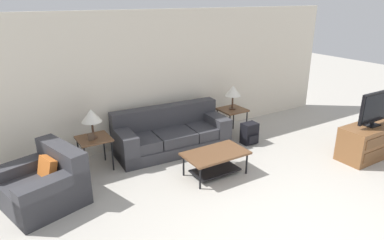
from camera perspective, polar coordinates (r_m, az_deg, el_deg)
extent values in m
cube|color=silver|center=(6.82, -5.73, 6.97)|extent=(8.90, 0.06, 2.60)
cube|color=#38383D|center=(6.64, -3.28, -4.17)|extent=(2.22, 1.02, 0.22)
cube|color=#38383D|center=(6.30, -9.20, -3.72)|extent=(0.75, 0.84, 0.20)
cube|color=#38383D|center=(6.54, -3.24, -2.55)|extent=(0.75, 0.84, 0.20)
cube|color=#38383D|center=(6.86, 2.23, -1.46)|extent=(0.75, 0.84, 0.20)
cube|color=#38383D|center=(6.72, -4.49, 0.77)|extent=(2.18, 0.40, 0.40)
cube|color=#38383D|center=(6.27, -11.15, -4.27)|extent=(0.34, 0.90, 0.58)
cube|color=#38383D|center=(6.99, 3.71, -1.32)|extent=(0.34, 0.90, 0.58)
cube|color=#38383D|center=(5.43, -23.74, -10.80)|extent=(1.23, 1.28, 0.40)
cube|color=#38383D|center=(5.38, -20.89, -5.87)|extent=(0.54, 1.08, 0.40)
cube|color=#38383D|center=(5.72, -25.57, -8.56)|extent=(1.01, 0.52, 0.56)
cube|color=#38383D|center=(5.07, -21.91, -11.75)|extent=(1.01, 0.52, 0.56)
cube|color=orange|center=(5.34, -23.00, -7.59)|extent=(0.28, 0.38, 0.36)
cube|color=brown|center=(5.66, 3.95, -5.58)|extent=(1.05, 0.62, 0.04)
cylinder|color=black|center=(5.33, 1.37, -9.70)|extent=(0.03, 0.03, 0.37)
cylinder|color=black|center=(5.84, 9.09, -7.19)|extent=(0.03, 0.03, 0.37)
cylinder|color=black|center=(5.71, -1.42, -7.57)|extent=(0.03, 0.03, 0.37)
cylinder|color=black|center=(6.18, 6.06, -5.42)|extent=(0.03, 0.03, 0.37)
cube|color=black|center=(5.80, 3.87, -8.33)|extent=(0.79, 0.44, 0.02)
cube|color=brown|center=(6.01, -16.06, -3.02)|extent=(0.54, 0.52, 0.03)
cylinder|color=black|center=(5.88, -17.31, -6.75)|extent=(0.03, 0.03, 0.54)
cylinder|color=black|center=(5.99, -13.10, -5.83)|extent=(0.03, 0.03, 0.54)
cylinder|color=black|center=(6.27, -18.39, -5.14)|extent=(0.03, 0.03, 0.54)
cylinder|color=black|center=(6.37, -14.43, -4.32)|extent=(0.03, 0.03, 0.54)
cube|color=brown|center=(7.29, 6.71, 1.72)|extent=(0.54, 0.52, 0.03)
cylinder|color=black|center=(7.09, 6.28, -1.26)|extent=(0.03, 0.03, 0.54)
cylinder|color=black|center=(7.36, 9.08, -0.57)|extent=(0.03, 0.03, 0.54)
cylinder|color=black|center=(7.42, 4.19, -0.21)|extent=(0.03, 0.03, 0.54)
cylinder|color=black|center=(7.68, 6.94, 0.42)|extent=(0.03, 0.03, 0.54)
cylinder|color=#472D1E|center=(6.00, -16.09, -2.81)|extent=(0.14, 0.14, 0.02)
cylinder|color=#472D1E|center=(5.95, -16.22, -1.51)|extent=(0.04, 0.04, 0.28)
cone|color=white|center=(5.87, -16.45, 0.72)|extent=(0.34, 0.34, 0.21)
cylinder|color=#472D1E|center=(7.28, 6.72, 1.90)|extent=(0.14, 0.14, 0.02)
cylinder|color=#472D1E|center=(7.24, 6.77, 3.00)|extent=(0.04, 0.04, 0.28)
cone|color=white|center=(7.17, 6.85, 4.87)|extent=(0.34, 0.34, 0.21)
cube|color=brown|center=(7.08, 27.34, -3.17)|extent=(1.20, 0.53, 0.62)
cube|color=brown|center=(6.91, 29.38, -2.83)|extent=(1.05, 0.01, 0.17)
cube|color=brown|center=(7.00, 29.04, -4.71)|extent=(1.05, 0.01, 0.17)
cube|color=black|center=(6.97, 27.75, -0.73)|extent=(0.28, 0.20, 0.02)
cube|color=black|center=(6.96, 27.80, -0.46)|extent=(0.06, 0.04, 0.05)
cube|color=black|center=(6.87, 28.20, 1.91)|extent=(0.81, 0.05, 0.56)
cube|color=black|center=(6.86, 28.40, 1.85)|extent=(0.74, 0.01, 0.49)
cube|color=black|center=(7.01, 9.54, -2.18)|extent=(0.31, 0.23, 0.43)
cube|color=black|center=(6.95, 10.22, -3.18)|extent=(0.24, 0.05, 0.17)
cylinder|color=black|center=(7.04, 8.30, -1.82)|extent=(0.02, 0.02, 0.32)
cylinder|color=black|center=(7.14, 9.37, -1.54)|extent=(0.02, 0.02, 0.32)
cube|color=#4C3828|center=(5.90, -16.48, -2.68)|extent=(0.10, 0.04, 0.13)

